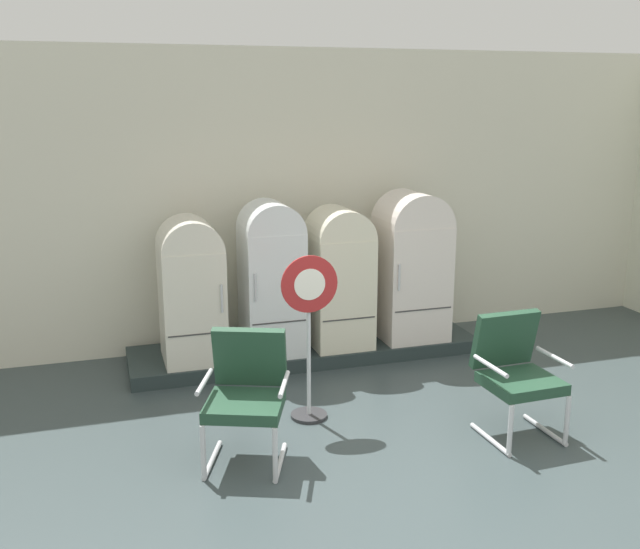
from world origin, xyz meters
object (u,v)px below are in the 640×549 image
at_px(armchair_left, 247,389).
at_px(sign_stand, 309,337).
at_px(refrigerator_0, 191,286).
at_px(refrigerator_1, 271,273).
at_px(armchair_right, 515,368).
at_px(refrigerator_3, 411,261).
at_px(refrigerator_2, 339,273).

bearing_deg(armchair_left, sign_stand, 39.42).
distance_m(refrigerator_0, refrigerator_1, 0.82).
xyz_separation_m(armchair_right, sign_stand, (-1.54, 0.77, 0.17)).
bearing_deg(armchair_right, refrigerator_0, 137.37).
bearing_deg(refrigerator_3, refrigerator_0, -179.93).
distance_m(refrigerator_0, sign_stand, 1.62).
height_order(armchair_right, sign_stand, sign_stand).
xyz_separation_m(refrigerator_2, armchair_right, (0.80, -2.15, -0.36)).
height_order(refrigerator_0, sign_stand, refrigerator_0).
bearing_deg(armchair_right, armchair_left, 174.17).
relative_size(refrigerator_1, armchair_right, 1.56).
bearing_deg(armchair_left, refrigerator_0, 94.44).
bearing_deg(armchair_right, refrigerator_1, 125.71).
bearing_deg(armchair_left, refrigerator_3, 41.01).
height_order(refrigerator_0, armchair_left, refrigerator_0).
height_order(refrigerator_3, sign_stand, refrigerator_3).
bearing_deg(armchair_left, refrigerator_1, 70.84).
bearing_deg(armchair_right, sign_stand, 153.53).
distance_m(refrigerator_1, refrigerator_2, 0.74).
xyz_separation_m(refrigerator_3, armchair_left, (-2.23, -1.94, -0.43)).
bearing_deg(armchair_left, refrigerator_2, 53.97).
bearing_deg(sign_stand, armchair_left, -140.58).
height_order(refrigerator_3, armchair_left, refrigerator_3).
relative_size(refrigerator_3, armchair_right, 1.59).
xyz_separation_m(refrigerator_1, refrigerator_3, (1.57, 0.03, 0.01)).
bearing_deg(sign_stand, armchair_right, -26.47).
distance_m(refrigerator_3, sign_stand, 2.12).
xyz_separation_m(refrigerator_0, refrigerator_1, (0.81, -0.03, 0.07)).
xyz_separation_m(refrigerator_2, armchair_left, (-1.40, -1.92, -0.36)).
bearing_deg(armchair_left, armchair_right, -5.83).
bearing_deg(refrigerator_3, refrigerator_1, -178.90).
bearing_deg(refrigerator_0, armchair_left, -85.56).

